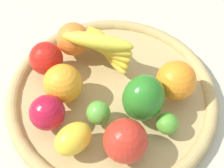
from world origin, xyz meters
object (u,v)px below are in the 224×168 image
(banana_bunch, at_px, (103,46))
(apple_2, at_px, (125,141))
(orange_1, at_px, (176,80))
(lime_1, at_px, (167,123))
(bell_pepper, at_px, (143,98))
(orange_2, at_px, (63,83))
(orange_0, at_px, (73,39))
(lemon_0, at_px, (73,139))
(apple_1, at_px, (46,58))
(lime_0, at_px, (98,113))
(apple_0, at_px, (47,113))

(banana_bunch, bearing_deg, apple_2, 34.77)
(orange_1, relative_size, lime_1, 1.91)
(bell_pepper, bearing_deg, banana_bunch, 71.49)
(orange_2, xyz_separation_m, orange_0, (-0.12, -0.04, -0.00))
(lemon_0, relative_size, apple_1, 1.02)
(orange_2, xyz_separation_m, lime_1, (-0.01, 0.22, -0.02))
(lemon_0, bearing_deg, apple_2, 107.60)
(lime_0, height_order, orange_1, orange_1)
(apple_1, bearing_deg, apple_0, 31.89)
(orange_2, relative_size, lime_1, 1.86)
(orange_2, distance_m, apple_0, 0.07)
(lemon_0, xyz_separation_m, lime_0, (-0.07, 0.02, -0.00))
(bell_pepper, bearing_deg, lime_1, -89.23)
(banana_bunch, bearing_deg, lime_0, 21.33)
(orange_1, bearing_deg, banana_bunch, -97.50)
(apple_2, xyz_separation_m, orange_0, (-0.18, -0.20, -0.00))
(lemon_0, bearing_deg, apple_1, -135.01)
(lime_0, bearing_deg, orange_0, -137.76)
(orange_1, relative_size, orange_0, 1.09)
(banana_bunch, relative_size, apple_2, 1.95)
(orange_1, xyz_separation_m, apple_1, (0.05, -0.27, -0.00))
(apple_0, distance_m, lime_1, 0.23)
(orange_0, relative_size, lime_1, 1.75)
(lemon_0, relative_size, apple_0, 1.08)
(lime_0, bearing_deg, orange_1, 136.89)
(lime_0, relative_size, apple_1, 0.66)
(bell_pepper, bearing_deg, apple_0, 139.19)
(apple_2, bearing_deg, orange_1, 165.57)
(lemon_0, bearing_deg, orange_2, -142.42)
(orange_2, xyz_separation_m, apple_1, (-0.05, -0.07, -0.00))
(lemon_0, relative_size, banana_bunch, 0.47)
(apple_2, xyz_separation_m, apple_0, (0.00, -0.16, -0.01))
(apple_2, bearing_deg, bell_pepper, -179.26)
(banana_bunch, bearing_deg, orange_0, -88.70)
(lemon_0, bearing_deg, orange_0, -151.97)
(orange_1, bearing_deg, lemon_0, -34.42)
(lime_0, bearing_deg, apple_0, -62.39)
(orange_1, bearing_deg, orange_0, -94.87)
(orange_1, height_order, apple_2, same)
(orange_2, distance_m, apple_1, 0.08)
(lime_0, distance_m, apple_0, 0.10)
(lime_0, distance_m, orange_1, 0.17)
(apple_0, bearing_deg, apple_1, -148.11)
(orange_0, bearing_deg, apple_0, 13.51)
(lime_1, bearing_deg, bell_pepper, -107.14)
(banana_bunch, xyz_separation_m, apple_1, (0.07, -0.10, -0.01))
(lemon_0, height_order, lime_1, lemon_0)
(bell_pepper, distance_m, apple_2, 0.09)
(lemon_0, xyz_separation_m, apple_0, (-0.02, -0.07, 0.01))
(lemon_0, height_order, banana_bunch, banana_bunch)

